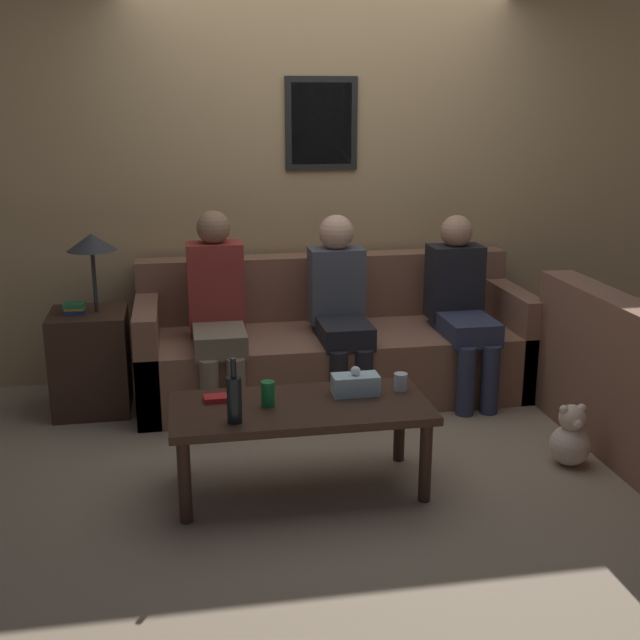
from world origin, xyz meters
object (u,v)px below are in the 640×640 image
(person_middle, at_px, (340,303))
(person_right, at_px, (461,301))
(couch_main, at_px, (333,347))
(teddy_bear, at_px, (570,439))
(drinking_glass, at_px, (401,382))
(person_left, at_px, (217,306))
(coffee_table, at_px, (300,415))
(wine_bottle, at_px, (234,398))

(person_middle, distance_m, person_right, 0.78)
(couch_main, bearing_deg, teddy_bear, -52.48)
(person_middle, bearing_deg, drinking_glass, -84.99)
(couch_main, bearing_deg, person_left, -167.10)
(drinking_glass, bearing_deg, couch_main, 94.86)
(person_left, relative_size, teddy_bear, 3.61)
(coffee_table, xyz_separation_m, wine_bottle, (-0.33, -0.16, 0.17))
(couch_main, distance_m, coffee_table, 1.40)
(person_left, distance_m, person_middle, 0.76)
(couch_main, height_order, wine_bottle, couch_main)
(drinking_glass, relative_size, person_middle, 0.07)
(person_middle, bearing_deg, person_right, -3.36)
(teddy_bear, bearing_deg, drinking_glass, 174.51)
(wine_bottle, bearing_deg, coffee_table, 26.54)
(person_middle, xyz_separation_m, teddy_bear, (1.00, -1.16, -0.49))
(couch_main, height_order, drinking_glass, couch_main)
(coffee_table, relative_size, wine_bottle, 4.09)
(wine_bottle, height_order, person_right, person_right)
(drinking_glass, distance_m, person_middle, 1.08)
(teddy_bear, bearing_deg, person_right, 101.40)
(drinking_glass, bearing_deg, person_right, 56.36)
(couch_main, distance_m, person_middle, 0.37)
(couch_main, xyz_separation_m, person_middle, (0.01, -0.16, 0.34))
(person_middle, relative_size, person_right, 1.01)
(wine_bottle, xyz_separation_m, person_middle, (0.76, 1.33, 0.07))
(wine_bottle, xyz_separation_m, person_right, (1.53, 1.29, 0.06))
(teddy_bear, bearing_deg, coffee_table, -179.32)
(drinking_glass, bearing_deg, person_middle, 95.01)
(couch_main, bearing_deg, wine_bottle, -116.64)
(couch_main, distance_m, teddy_bear, 1.66)
(couch_main, height_order, person_left, person_left)
(person_middle, bearing_deg, person_left, -179.02)
(drinking_glass, relative_size, person_right, 0.08)
(couch_main, xyz_separation_m, drinking_glass, (0.10, -1.23, 0.19))
(wine_bottle, relative_size, person_middle, 0.26)
(wine_bottle, distance_m, teddy_bear, 1.81)
(drinking_glass, height_order, person_middle, person_middle)
(coffee_table, bearing_deg, teddy_bear, 0.68)
(drinking_glass, height_order, teddy_bear, drinking_glass)
(person_left, bearing_deg, teddy_bear, -33.01)
(teddy_bear, bearing_deg, wine_bottle, -174.17)
(couch_main, xyz_separation_m, wine_bottle, (-0.75, -1.49, 0.26))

